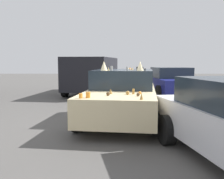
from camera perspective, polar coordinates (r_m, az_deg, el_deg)
The scene contains 4 objects.
ground_plane at distance 7.56m, azimuth 2.29°, elevation -6.80°, with size 60.00×60.00×0.00m, color #514F4C.
art_car_decorated at distance 7.53m, azimuth 2.39°, elevation -1.17°, with size 4.79×2.55×1.72m.
parked_van_far_left at distance 13.83m, azimuth -4.32°, elevation 3.65°, with size 5.12×2.86×1.93m.
parked_sedan_row_back_far at distance 13.17m, azimuth 12.83°, elevation 1.70°, with size 4.44×2.36×1.43m.
Camera 1 is at (-7.37, 0.28, 1.69)m, focal length 41.11 mm.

